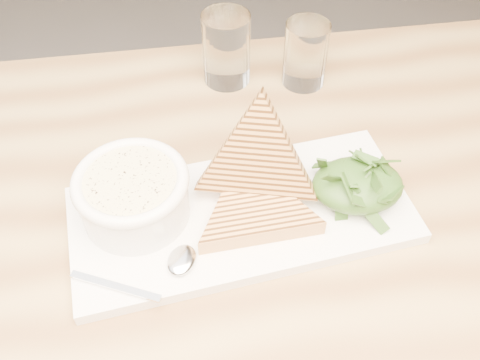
{
  "coord_description": "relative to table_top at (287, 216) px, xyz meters",
  "views": [
    {
      "loc": [
        -0.01,
        -0.18,
        1.3
      ],
      "look_at": [
        0.03,
        0.24,
        0.83
      ],
      "focal_mm": 40.0,
      "sensor_mm": 36.0,
      "label": 1
    }
  ],
  "objects": [
    {
      "name": "glass_far",
      "position": [
        0.06,
        0.25,
        0.07
      ],
      "size": [
        0.07,
        0.07,
        0.1
      ],
      "primitive_type": "cylinder",
      "color": "white",
      "rests_on": "table_top"
    },
    {
      "name": "salad_base",
      "position": [
        0.08,
        -0.01,
        0.06
      ],
      "size": [
        0.11,
        0.09,
        0.04
      ],
      "primitive_type": "ellipsoid",
      "color": "#15350B",
      "rests_on": "platter"
    },
    {
      "name": "soup",
      "position": [
        -0.19,
        -0.0,
        0.09
      ],
      "size": [
        0.11,
        0.11,
        0.01
      ],
      "primitive_type": "cylinder",
      "color": "beige",
      "rests_on": "soup_bowl"
    },
    {
      "name": "spoon_bowl",
      "position": [
        -0.13,
        -0.08,
        0.04
      ],
      "size": [
        0.05,
        0.05,
        0.01
      ],
      "primitive_type": "ellipsoid",
      "rotation": [
        0.0,
        0.0,
        -0.4
      ],
      "color": "silver",
      "rests_on": "platter"
    },
    {
      "name": "glass_near",
      "position": [
        -0.06,
        0.27,
        0.08
      ],
      "size": [
        0.07,
        0.07,
        0.11
      ],
      "primitive_type": "cylinder",
      "color": "white",
      "rests_on": "table_top"
    },
    {
      "name": "platter",
      "position": [
        -0.06,
        -0.01,
        0.03
      ],
      "size": [
        0.44,
        0.25,
        0.02
      ],
      "primitive_type": "cube",
      "rotation": [
        0.0,
        0.0,
        0.16
      ],
      "color": "white",
      "rests_on": "table_top"
    },
    {
      "name": "table_leg_bl",
      "position": [
        -0.5,
        0.32,
        -0.39
      ],
      "size": [
        0.06,
        0.06,
        0.74
      ],
      "primitive_type": "cylinder",
      "color": "#A0804A",
      "rests_on": "ground"
    },
    {
      "name": "spoon_handle",
      "position": [
        -0.21,
        -0.11,
        0.04
      ],
      "size": [
        0.1,
        0.05,
        0.0
      ],
      "primitive_type": "cube",
      "rotation": [
        0.0,
        0.0,
        -0.4
      ],
      "color": "silver",
      "rests_on": "platter"
    },
    {
      "name": "soup_bowl",
      "position": [
        -0.19,
        -0.0,
        0.06
      ],
      "size": [
        0.13,
        0.13,
        0.05
      ],
      "primitive_type": "cylinder",
      "color": "white",
      "rests_on": "platter"
    },
    {
      "name": "arugula_pile",
      "position": [
        0.08,
        -0.01,
        0.06
      ],
      "size": [
        0.11,
        0.1,
        0.05
      ],
      "primitive_type": null,
      "color": "#3F6325",
      "rests_on": "platter"
    },
    {
      "name": "table_top",
      "position": [
        0.0,
        0.0,
        0.0
      ],
      "size": [
        1.14,
        0.79,
        0.04
      ],
      "primitive_type": "cube",
      "rotation": [
        0.0,
        0.0,
        0.05
      ],
      "color": "#A0804A",
      "rests_on": "ground"
    },
    {
      "name": "table_leg_br",
      "position": [
        0.5,
        0.32,
        -0.39
      ],
      "size": [
        0.06,
        0.06,
        0.74
      ],
      "primitive_type": "cylinder",
      "color": "#A0804A",
      "rests_on": "ground"
    },
    {
      "name": "sandwich_flat",
      "position": [
        -0.05,
        -0.02,
        0.05
      ],
      "size": [
        0.19,
        0.19,
        0.02
      ],
      "primitive_type": null,
      "rotation": [
        0.0,
        0.0,
        0.1
      ],
      "color": "#BA8244",
      "rests_on": "platter"
    },
    {
      "name": "sandwich_lean",
      "position": [
        -0.04,
        0.02,
        0.09
      ],
      "size": [
        0.2,
        0.19,
        0.2
      ],
      "primitive_type": null,
      "rotation": [
        1.19,
        0.0,
        -0.21
      ],
      "color": "#BA8244",
      "rests_on": "sandwich_flat"
    },
    {
      "name": "bowl_rim",
      "position": [
        -0.19,
        -0.0,
        0.09
      ],
      "size": [
        0.13,
        0.13,
        0.01
      ],
      "primitive_type": "torus",
      "color": "white",
      "rests_on": "soup_bowl"
    }
  ]
}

